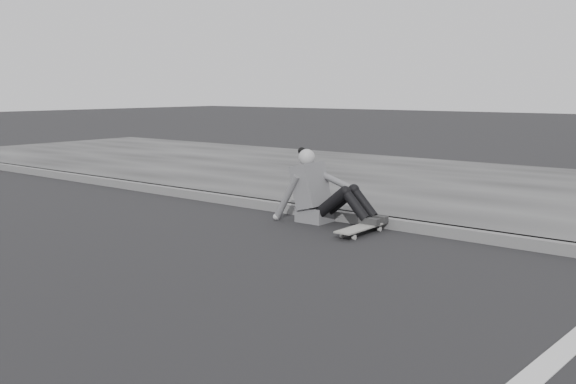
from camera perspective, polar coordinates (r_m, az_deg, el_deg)
name	(u,v)px	position (r m, az deg, el deg)	size (l,w,h in m)	color
ground	(202,272)	(5.62, -7.63, -7.09)	(80.00, 80.00, 0.00)	black
curb	(361,219)	(7.57, 6.55, -2.37)	(24.00, 0.16, 0.12)	#555555
sidewalk	(466,188)	(10.22, 15.54, 0.35)	(24.00, 6.00, 0.12)	#383838
skateboard	(361,228)	(7.01, 6.53, -3.21)	(0.20, 0.78, 0.09)	#969691
seated_woman	(320,192)	(7.56, 2.83, -0.02)	(1.38, 0.46, 0.88)	#525255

